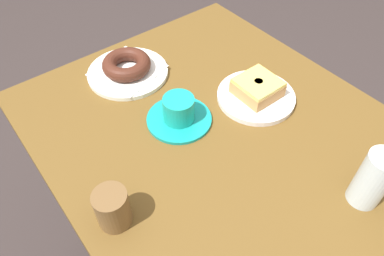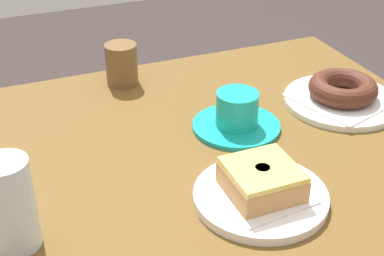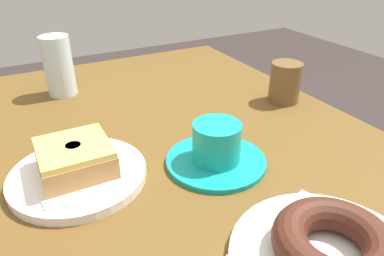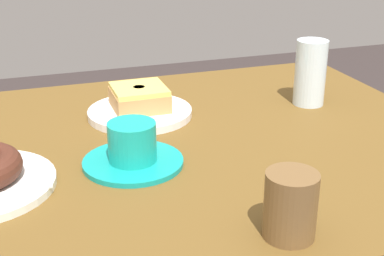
{
  "view_description": "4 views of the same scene",
  "coord_description": "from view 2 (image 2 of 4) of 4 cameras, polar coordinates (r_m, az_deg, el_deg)",
  "views": [
    {
      "loc": [
        -0.38,
        0.39,
        1.36
      ],
      "look_at": [
        0.05,
        0.06,
        0.77
      ],
      "focal_mm": 33.5,
      "sensor_mm": 36.0,
      "label": 1
    },
    {
      "loc": [
        -0.29,
        -0.69,
        1.24
      ],
      "look_at": [
        0.01,
        0.03,
        0.78
      ],
      "focal_mm": 52.21,
      "sensor_mm": 36.0,
      "label": 2
    },
    {
      "loc": [
        0.49,
        -0.19,
        1.06
      ],
      "look_at": [
        0.05,
        0.04,
        0.78
      ],
      "focal_mm": 33.28,
      "sensor_mm": 36.0,
      "label": 3
    },
    {
      "loc": [
        0.26,
        0.8,
        1.11
      ],
      "look_at": [
        0.0,
        0.04,
        0.78
      ],
      "focal_mm": 51.17,
      "sensor_mm": 36.0,
      "label": 4
    }
  ],
  "objects": [
    {
      "name": "napkin_glazed_square",
      "position": [
        0.81,
        7.04,
        -6.49
      ],
      "size": [
        0.13,
        0.13,
        0.0
      ],
      "primitive_type": "cube",
      "rotation": [
        0.0,
        0.0,
        0.11
      ],
      "color": "white",
      "rests_on": "plate_glazed_square"
    },
    {
      "name": "plate_chocolate_ring",
      "position": [
        1.09,
        14.98,
        2.68
      ],
      "size": [
        0.22,
        0.22,
        0.01
      ],
      "primitive_type": "cylinder",
      "color": "white",
      "rests_on": "table"
    },
    {
      "name": "table",
      "position": [
        0.95,
        0.11,
        -6.76
      ],
      "size": [
        0.95,
        0.75,
        0.74
      ],
      "color": "brown",
      "rests_on": "ground_plane"
    },
    {
      "name": "plate_glazed_square",
      "position": [
        0.81,
        7.0,
        -6.96
      ],
      "size": [
        0.19,
        0.19,
        0.01
      ],
      "primitive_type": "cylinder",
      "color": "white",
      "rests_on": "table"
    },
    {
      "name": "water_glass",
      "position": [
        0.74,
        -17.99,
        -7.45
      ],
      "size": [
        0.06,
        0.06,
        0.13
      ],
      "primitive_type": "cylinder",
      "color": "silver",
      "rests_on": "table"
    },
    {
      "name": "donut_glazed_square",
      "position": [
        0.8,
        7.14,
        -5.22
      ],
      "size": [
        0.1,
        0.1,
        0.04
      ],
      "color": "tan",
      "rests_on": "napkin_glazed_square"
    },
    {
      "name": "coffee_cup",
      "position": [
        0.97,
        4.6,
        1.37
      ],
      "size": [
        0.15,
        0.15,
        0.07
      ],
      "color": "teal",
      "rests_on": "table"
    },
    {
      "name": "sugar_jar",
      "position": [
        1.13,
        -7.2,
        6.49
      ],
      "size": [
        0.06,
        0.06,
        0.08
      ],
      "primitive_type": "cylinder",
      "color": "brown",
      "rests_on": "table"
    },
    {
      "name": "napkin_chocolate_ring",
      "position": [
        1.09,
        15.03,
        3.02
      ],
      "size": [
        0.2,
        0.2,
        0.0
      ],
      "primitive_type": "cube",
      "rotation": [
        0.0,
        0.0,
        0.3
      ],
      "color": "white",
      "rests_on": "plate_chocolate_ring"
    },
    {
      "name": "donut_chocolate_ring",
      "position": [
        1.08,
        15.17,
        3.96
      ],
      "size": [
        0.13,
        0.13,
        0.04
      ],
      "primitive_type": "torus",
      "color": "#482217",
      "rests_on": "napkin_chocolate_ring"
    }
  ]
}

